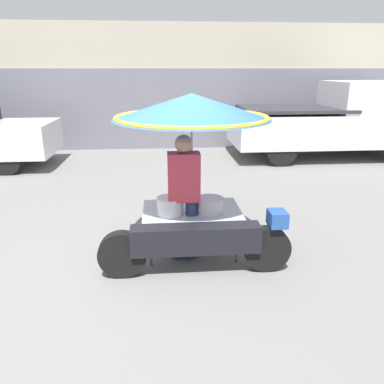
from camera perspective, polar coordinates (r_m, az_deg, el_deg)
The scene contains 5 objects.
ground_plane at distance 4.70m, azimuth -5.74°, elevation -11.01°, with size 36.00×36.00×0.00m, color slate.
shopfront_building at distance 12.22m, azimuth -5.59°, elevation 15.70°, with size 28.00×2.06×3.53m.
vendor_motorcycle_cart at distance 4.44m, azimuth 0.09°, elevation 8.84°, with size 2.24×1.87×2.02m.
vendor_person at distance 4.50m, azimuth -1.23°, elevation -0.03°, with size 0.38×0.22×1.57m.
pickup_truck at distance 10.79m, azimuth 21.04°, elevation 10.00°, with size 5.20×1.96×1.98m.
Camera 1 is at (0.12, -4.10, 2.29)m, focal length 35.00 mm.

